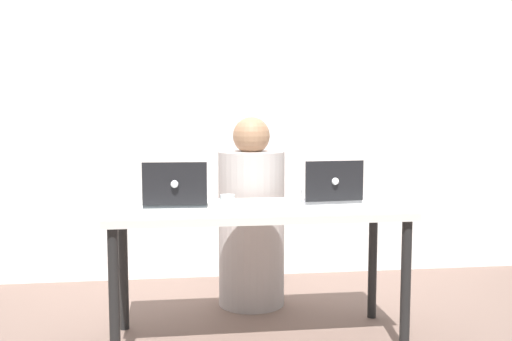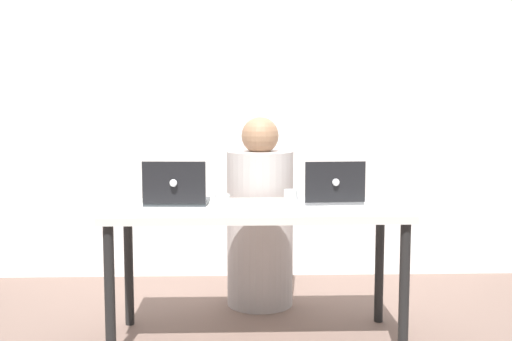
{
  "view_description": "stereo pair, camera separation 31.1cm",
  "coord_description": "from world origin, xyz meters",
  "views": [
    {
      "loc": [
        -0.41,
        -3.01,
        1.21
      ],
      "look_at": [
        0.0,
        0.06,
        0.89
      ],
      "focal_mm": 42.0,
      "sensor_mm": 36.0,
      "label": 1
    },
    {
      "loc": [
        -0.1,
        -3.04,
        1.21
      ],
      "look_at": [
        0.0,
        0.06,
        0.89
      ],
      "focal_mm": 42.0,
      "sensor_mm": 36.0,
      "label": 2
    }
  ],
  "objects": [
    {
      "name": "water_glass_right",
      "position": [
        0.16,
        -0.19,
        0.76
      ],
      "size": [
        0.06,
        0.06,
        0.11
      ],
      "color": "white",
      "rests_on": "desk"
    },
    {
      "name": "laptop_back_left",
      "position": [
        -0.42,
        0.07,
        0.76
      ],
      "size": [
        0.34,
        0.28,
        0.23
      ],
      "rotation": [
        0.0,
        0.0,
        3.09
      ],
      "color": "#353A3F",
      "rests_on": "desk"
    },
    {
      "name": "water_glass_left",
      "position": [
        -0.17,
        -0.17,
        0.75
      ],
      "size": [
        0.07,
        0.07,
        0.09
      ],
      "color": "silver",
      "rests_on": "desk"
    },
    {
      "name": "back_wall",
      "position": [
        0.0,
        1.27,
        1.31
      ],
      "size": [
        4.5,
        0.1,
        2.63
      ],
      "primitive_type": "cube",
      "color": "white",
      "rests_on": "ground"
    },
    {
      "name": "person_at_center",
      "position": [
        0.04,
        0.59,
        0.52
      ],
      "size": [
        0.42,
        0.42,
        1.16
      ],
      "rotation": [
        0.0,
        0.0,
        3.19
      ],
      "color": "#B6ABA7",
      "rests_on": "ground"
    },
    {
      "name": "ground_plane",
      "position": [
        0.0,
        0.0,
        0.0
      ],
      "size": [
        12.0,
        12.0,
        0.0
      ],
      "primitive_type": "plane",
      "color": "#745C52"
    },
    {
      "name": "desk",
      "position": [
        0.0,
        0.0,
        0.63
      ],
      "size": [
        1.51,
        0.6,
        0.71
      ],
      "color": "silver",
      "rests_on": "ground"
    },
    {
      "name": "laptop_back_right",
      "position": [
        0.4,
        0.09,
        0.76
      ],
      "size": [
        0.33,
        0.28,
        0.23
      ],
      "rotation": [
        0.0,
        0.0,
        3.22
      ],
      "color": "#B2B1BA",
      "rests_on": "desk"
    }
  ]
}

